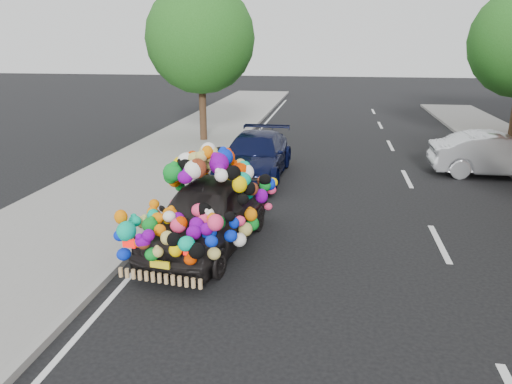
% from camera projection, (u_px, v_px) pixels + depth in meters
% --- Properties ---
extents(ground, '(100.00, 100.00, 0.00)m').
position_uv_depth(ground, '(263.00, 233.00, 10.63)').
color(ground, black).
rests_on(ground, ground).
extents(sidewalk, '(4.00, 60.00, 0.12)m').
position_uv_depth(sidewalk, '(75.00, 220.00, 11.25)').
color(sidewalk, gray).
rests_on(sidewalk, ground).
extents(kerb, '(0.15, 60.00, 0.13)m').
position_uv_depth(kerb, '(158.00, 224.00, 10.96)').
color(kerb, gray).
rests_on(kerb, ground).
extents(lane_markings, '(6.00, 50.00, 0.01)m').
position_uv_depth(lane_markings, '(439.00, 243.00, 10.09)').
color(lane_markings, silver).
rests_on(lane_markings, ground).
extents(tree_near_sidewalk, '(4.20, 4.20, 6.13)m').
position_uv_depth(tree_near_sidewalk, '(201.00, 38.00, 19.01)').
color(tree_near_sidewalk, '#332114').
rests_on(tree_near_sidewalk, ground).
extents(plush_art_car, '(2.52, 4.38, 1.99)m').
position_uv_depth(plush_art_car, '(207.00, 197.00, 9.69)').
color(plush_art_car, black).
rests_on(plush_art_car, ground).
extents(navy_sedan, '(1.95, 4.52, 1.30)m').
position_uv_depth(navy_sedan, '(255.00, 156.00, 14.83)').
color(navy_sedan, black).
rests_on(navy_sedan, ground).
extents(silver_hatchback, '(3.96, 1.40, 1.30)m').
position_uv_depth(silver_hatchback, '(499.00, 155.00, 14.98)').
color(silver_hatchback, silver).
rests_on(silver_hatchback, ground).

